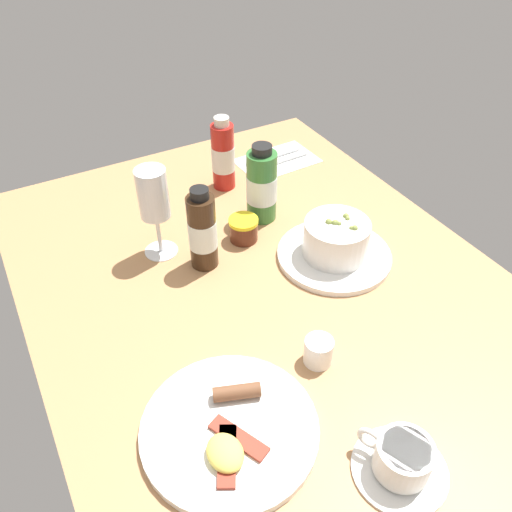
{
  "coord_description": "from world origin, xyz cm",
  "views": [
    {
      "loc": [
        -62.66,
        36.55,
        67.26
      ],
      "look_at": [
        2.59,
        0.27,
        4.07
      ],
      "focal_mm": 36.96,
      "sensor_mm": 36.0,
      "label": 1
    }
  ],
  "objects": [
    {
      "name": "sauce_bottle_brown",
      "position": [
        9.75,
        7.64,
        7.81
      ],
      "size": [
        5.38,
        5.38,
        17.03
      ],
      "color": "#382314",
      "rests_on": "ground_plane"
    },
    {
      "name": "breakfast_plate",
      "position": [
        -25.37,
        20.06,
        0.9
      ],
      "size": [
        25.25,
        25.25,
        3.7
      ],
      "color": "white",
      "rests_on": "ground_plane"
    },
    {
      "name": "sauce_bottle_green",
      "position": [
        17.81,
        -9.52,
        7.9
      ],
      "size": [
        6.43,
        6.43,
        17.18
      ],
      "color": "#337233",
      "rests_on": "ground_plane"
    },
    {
      "name": "porridge_bowl",
      "position": [
        -1.07,
        -15.25,
        3.79
      ],
      "size": [
        22.29,
        22.29,
        9.13
      ],
      "color": "white",
      "rests_on": "ground_plane"
    },
    {
      "name": "cutlery_setting",
      "position": [
        36.65,
        -24.27,
        0.25
      ],
      "size": [
        13.43,
        19.96,
        0.9
      ],
      "color": "white",
      "rests_on": "ground_plane"
    },
    {
      "name": "jam_jar",
      "position": [
        12.79,
        -2.5,
        2.52
      ],
      "size": [
        6.04,
        6.04,
        4.98
      ],
      "color": "#512416",
      "rests_on": "ground_plane"
    },
    {
      "name": "coffee_cup",
      "position": [
        -41.17,
        2.84,
        2.58
      ],
      "size": [
        12.86,
        12.86,
        5.71
      ],
      "color": "white",
      "rests_on": "ground_plane"
    },
    {
      "name": "sauce_bottle_red",
      "position": [
        32.74,
        -8.01,
        7.91
      ],
      "size": [
        5.24,
        5.24,
        17.24
      ],
      "color": "#B21E19",
      "rests_on": "ground_plane"
    },
    {
      "name": "ground_plane",
      "position": [
        0.0,
        0.0,
        -1.5
      ],
      "size": [
        110.0,
        84.0,
        3.0
      ],
      "primitive_type": "cube",
      "color": "#B27F51"
    },
    {
      "name": "wine_glass",
      "position": [
        17.28,
        13.75,
        12.77
      ],
      "size": [
        6.61,
        6.61,
        18.69
      ],
      "color": "white",
      "rests_on": "ground_plane"
    },
    {
      "name": "creamer_jug",
      "position": [
        -20.74,
        2.0,
        2.41
      ],
      "size": [
        5.4,
        4.73,
        5.25
      ],
      "color": "white",
      "rests_on": "ground_plane"
    }
  ]
}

